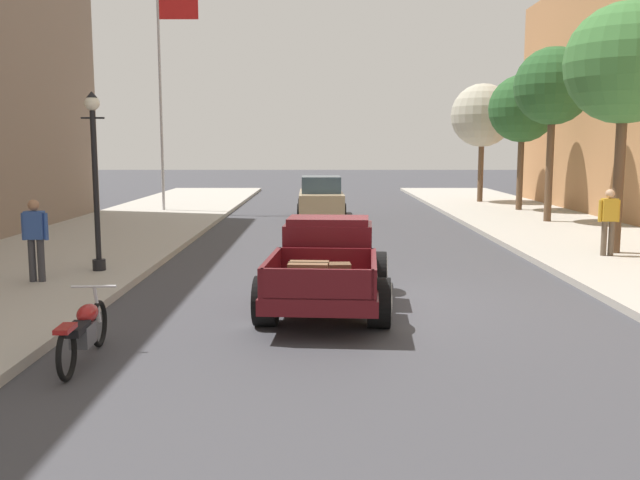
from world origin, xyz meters
TOP-DOWN VIEW (x-y plane):
  - ground_plane at (0.00, 0.00)m, footprint 140.00×140.00m
  - hotrod_truck_maroon at (-0.56, -0.22)m, footprint 2.41×5.02m
  - motorcycle_parked at (-3.83, -3.64)m, footprint 0.62×2.12m
  - car_background_tan at (-0.66, 15.09)m, footprint 1.92×4.33m
  - pedestrian_sidewalk_left at (-6.37, 1.10)m, footprint 0.53×0.22m
  - pedestrian_sidewalk_right at (6.42, 4.39)m, footprint 0.53×0.22m
  - street_lamp_near at (-5.54, 2.36)m, footprint 0.50×0.32m
  - flagpole at (-7.13, 16.73)m, footprint 1.74×0.16m
  - street_tree_nearest at (6.82, 4.89)m, footprint 2.96×2.96m
  - street_tree_second at (7.52, 12.26)m, footprint 2.72×2.72m
  - street_tree_third at (7.78, 16.78)m, footprint 2.81×2.81m
  - street_tree_farthest at (7.11, 21.09)m, footprint 3.02×3.02m

SIDE VIEW (x-z plane):
  - ground_plane at x=0.00m, z-range 0.00..0.00m
  - motorcycle_parked at x=-3.83m, z-range -0.02..0.91m
  - hotrod_truck_maroon at x=-0.56m, z-range -0.04..1.54m
  - car_background_tan at x=-0.66m, z-range -0.06..1.59m
  - pedestrian_sidewalk_left at x=-6.37m, z-range 0.26..1.91m
  - pedestrian_sidewalk_right at x=6.42m, z-range 0.26..1.91m
  - street_lamp_near at x=-5.54m, z-range 0.46..4.31m
  - street_tree_farthest at x=7.11m, z-range 1.46..7.12m
  - street_tree_third at x=7.78m, z-range 1.55..7.20m
  - street_tree_nearest at x=6.82m, z-range 1.74..7.94m
  - street_tree_second at x=7.52m, z-range 1.83..7.98m
  - flagpole at x=-7.13m, z-range 1.19..10.35m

